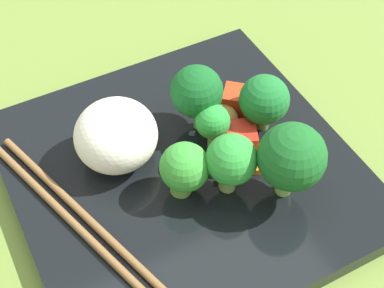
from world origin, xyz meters
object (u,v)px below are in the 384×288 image
at_px(carrot_slice_1, 176,163).
at_px(chopstick_pair, 83,224).
at_px(broccoli_floret_2, 197,92).
at_px(square_plate, 183,173).
at_px(rice_mound, 116,135).

xyz_separation_m(carrot_slice_1, chopstick_pair, (0.09, 0.02, 0.00)).
distance_m(broccoli_floret_2, chopstick_pair, 0.14).
height_order(square_plate, broccoli_floret_2, broccoli_floret_2).
bearing_deg(chopstick_pair, broccoli_floret_2, 95.47).
relative_size(broccoli_floret_2, carrot_slice_1, 2.69).
bearing_deg(rice_mound, square_plate, 143.64).
height_order(broccoli_floret_2, carrot_slice_1, broccoli_floret_2).
bearing_deg(square_plate, carrot_slice_1, -39.92).
bearing_deg(broccoli_floret_2, carrot_slice_1, 43.46).
bearing_deg(rice_mound, chopstick_pair, 46.20).
bearing_deg(broccoli_floret_2, chopstick_pair, 24.56).
distance_m(carrot_slice_1, chopstick_pair, 0.09).
distance_m(square_plate, rice_mound, 0.07).
bearing_deg(chopstick_pair, rice_mound, 117.11).
bearing_deg(chopstick_pair, square_plate, 82.06).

